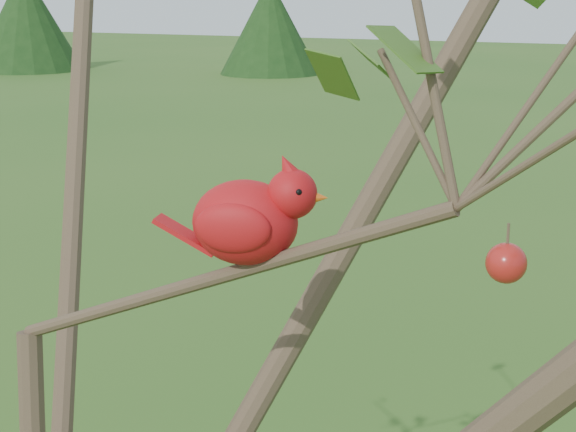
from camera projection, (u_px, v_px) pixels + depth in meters
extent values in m
sphere|color=#AE1C18|center=(506.00, 263.00, 0.85)|extent=(0.04, 0.04, 0.04)
ellipsoid|color=red|center=(245.00, 222.00, 1.01)|extent=(0.14, 0.12, 0.10)
sphere|color=red|center=(292.00, 194.00, 0.99)|extent=(0.07, 0.07, 0.06)
cone|color=red|center=(288.00, 169.00, 0.98)|extent=(0.05, 0.04, 0.04)
cone|color=#D85914|center=(317.00, 197.00, 0.98)|extent=(0.03, 0.03, 0.02)
ellipsoid|color=black|center=(309.00, 198.00, 0.99)|extent=(0.02, 0.03, 0.03)
cube|color=red|center=(186.00, 235.00, 1.03)|extent=(0.08, 0.04, 0.04)
ellipsoid|color=red|center=(249.00, 212.00, 1.04)|extent=(0.09, 0.05, 0.06)
ellipsoid|color=red|center=(233.00, 228.00, 0.97)|extent=(0.09, 0.05, 0.06)
cylinder|color=#473426|center=(270.00, 30.00, 24.98)|extent=(0.37, 0.37, 2.46)
cone|color=#163311|center=(270.00, 27.00, 24.96)|extent=(2.87, 2.87, 2.66)
cylinder|color=#473426|center=(26.00, 23.00, 26.08)|extent=(0.42, 0.42, 2.77)
cone|color=#163311|center=(26.00, 19.00, 26.06)|extent=(3.23, 3.23, 3.00)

